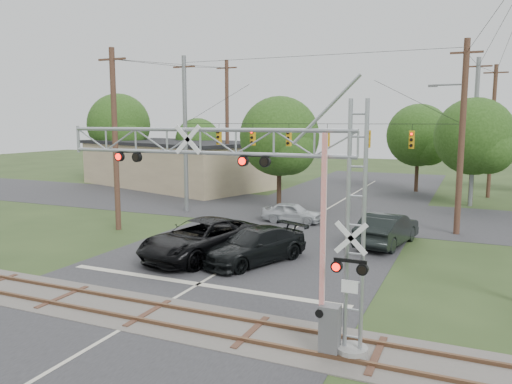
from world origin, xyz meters
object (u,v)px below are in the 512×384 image
at_px(car_dark, 255,246).
at_px(sedan_silver, 292,213).
at_px(crossing_gantry, 254,196).
at_px(streetlight, 459,142).
at_px(traffic_signal_span, 321,137).
at_px(pickup_black, 201,239).
at_px(commercial_building, 175,164).

distance_m(car_dark, sedan_silver, 9.90).
distance_m(crossing_gantry, streetlight, 25.35).
bearing_deg(car_dark, traffic_signal_span, 112.89).
bearing_deg(traffic_signal_span, crossing_gantry, -79.60).
xyz_separation_m(pickup_black, commercial_building, (-16.58, 23.25, 1.41)).
relative_size(sedan_silver, commercial_building, 0.18).
relative_size(crossing_gantry, traffic_signal_span, 0.54).
bearing_deg(commercial_building, car_dark, -31.89).
distance_m(pickup_black, sedan_silver, 10.12).
bearing_deg(pickup_black, streetlight, 70.52).
distance_m(crossing_gantry, car_dark, 9.37).
relative_size(pickup_black, car_dark, 1.21).
xyz_separation_m(crossing_gantry, pickup_black, (-6.27, 7.60, -3.58)).
height_order(pickup_black, streetlight, streetlight).
height_order(traffic_signal_span, streetlight, traffic_signal_span).
xyz_separation_m(traffic_signal_span, commercial_building, (-19.49, 12.48, -3.37)).
distance_m(pickup_black, car_dark, 2.81).
height_order(crossing_gantry, streetlight, streetlight).
height_order(crossing_gantry, traffic_signal_span, traffic_signal_span).
distance_m(crossing_gantry, commercial_building, 38.45).
bearing_deg(car_dark, streetlight, 87.34).
bearing_deg(streetlight, commercial_building, 167.83).
bearing_deg(crossing_gantry, sedan_silver, 106.01).
bearing_deg(commercial_building, pickup_black, -36.52).
height_order(pickup_black, commercial_building, commercial_building).
xyz_separation_m(pickup_black, sedan_silver, (1.21, 10.05, -0.28)).
xyz_separation_m(crossing_gantry, commercial_building, (-22.86, 30.85, -2.17)).
xyz_separation_m(traffic_signal_span, car_dark, (-0.12, -10.49, -4.91)).
relative_size(crossing_gantry, car_dark, 1.82).
relative_size(traffic_signal_span, streetlight, 2.03).
xyz_separation_m(crossing_gantry, car_dark, (-3.48, 7.87, -3.71)).
height_order(traffic_signal_span, car_dark, traffic_signal_span).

